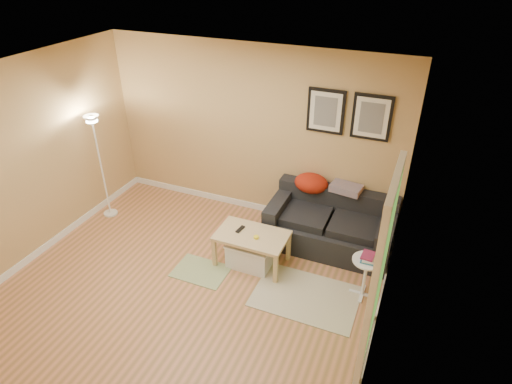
# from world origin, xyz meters

# --- Properties ---
(floor) EXTENTS (4.50, 4.50, 0.00)m
(floor) POSITION_xyz_m (0.00, 0.00, 0.00)
(floor) COLOR #C67D55
(floor) RESTS_ON ground
(ceiling) EXTENTS (4.50, 4.50, 0.00)m
(ceiling) POSITION_xyz_m (0.00, 0.00, 2.60)
(ceiling) COLOR white
(ceiling) RESTS_ON wall_back
(wall_back) EXTENTS (4.50, 0.00, 4.50)m
(wall_back) POSITION_xyz_m (0.00, 2.00, 1.30)
(wall_back) COLOR tan
(wall_back) RESTS_ON ground
(wall_front) EXTENTS (4.50, 0.00, 4.50)m
(wall_front) POSITION_xyz_m (0.00, -2.00, 1.30)
(wall_front) COLOR tan
(wall_front) RESTS_ON ground
(wall_left) EXTENTS (0.00, 4.00, 4.00)m
(wall_left) POSITION_xyz_m (-2.25, 0.00, 1.30)
(wall_left) COLOR tan
(wall_left) RESTS_ON ground
(wall_right) EXTENTS (0.00, 4.00, 4.00)m
(wall_right) POSITION_xyz_m (2.25, 0.00, 1.30)
(wall_right) COLOR tan
(wall_right) RESTS_ON ground
(baseboard_back) EXTENTS (4.50, 0.02, 0.10)m
(baseboard_back) POSITION_xyz_m (0.00, 1.99, 0.05)
(baseboard_back) COLOR white
(baseboard_back) RESTS_ON ground
(baseboard_left) EXTENTS (0.02, 4.00, 0.10)m
(baseboard_left) POSITION_xyz_m (-2.24, 0.00, 0.05)
(baseboard_left) COLOR white
(baseboard_left) RESTS_ON ground
(baseboard_right) EXTENTS (0.02, 4.00, 0.10)m
(baseboard_right) POSITION_xyz_m (2.24, 0.00, 0.05)
(baseboard_right) COLOR white
(baseboard_right) RESTS_ON ground
(sofa) EXTENTS (1.70, 0.90, 0.75)m
(sofa) POSITION_xyz_m (1.38, 1.53, 0.38)
(sofa) COLOR black
(sofa) RESTS_ON ground
(red_throw) EXTENTS (0.48, 0.36, 0.28)m
(red_throw) POSITION_xyz_m (1.00, 1.82, 0.77)
(red_throw) COLOR #A32E0F
(red_throw) RESTS_ON sofa
(plaid_throw) EXTENTS (0.45, 0.32, 0.10)m
(plaid_throw) POSITION_xyz_m (1.49, 1.85, 0.78)
(plaid_throw) COLOR #A67361
(plaid_throw) RESTS_ON sofa
(framed_print_left) EXTENTS (0.50, 0.04, 0.60)m
(framed_print_left) POSITION_xyz_m (1.08, 1.98, 1.80)
(framed_print_left) COLOR black
(framed_print_left) RESTS_ON wall_back
(framed_print_right) EXTENTS (0.50, 0.04, 0.60)m
(framed_print_right) POSITION_xyz_m (1.68, 1.98, 1.80)
(framed_print_right) COLOR black
(framed_print_right) RESTS_ON wall_back
(area_rug) EXTENTS (1.25, 0.85, 0.01)m
(area_rug) POSITION_xyz_m (1.40, 0.41, 0.01)
(area_rug) COLOR beige
(area_rug) RESTS_ON ground
(green_runner) EXTENTS (0.70, 0.50, 0.01)m
(green_runner) POSITION_xyz_m (-0.01, 0.32, 0.01)
(green_runner) COLOR #668C4C
(green_runner) RESTS_ON ground
(coffee_table) EXTENTS (1.03, 0.76, 0.46)m
(coffee_table) POSITION_xyz_m (0.53, 0.75, 0.23)
(coffee_table) COLOR tan
(coffee_table) RESTS_ON ground
(remote_control) EXTENTS (0.07, 0.17, 0.02)m
(remote_control) POSITION_xyz_m (0.35, 0.78, 0.47)
(remote_control) COLOR black
(remote_control) RESTS_ON coffee_table
(tape_roll) EXTENTS (0.07, 0.07, 0.03)m
(tape_roll) POSITION_xyz_m (0.62, 0.69, 0.48)
(tape_roll) COLOR yellow
(tape_roll) RESTS_ON coffee_table
(storage_bin) EXTENTS (0.58, 0.43, 0.36)m
(storage_bin) POSITION_xyz_m (0.53, 0.71, 0.18)
(storage_bin) COLOR white
(storage_bin) RESTS_ON ground
(side_table) EXTENTS (0.36, 0.36, 0.55)m
(side_table) POSITION_xyz_m (2.02, 0.71, 0.27)
(side_table) COLOR white
(side_table) RESTS_ON ground
(book_stack) EXTENTS (0.22, 0.25, 0.07)m
(book_stack) POSITION_xyz_m (2.02, 0.72, 0.58)
(book_stack) COLOR teal
(book_stack) RESTS_ON side_table
(floor_lamp) EXTENTS (0.21, 0.21, 1.65)m
(floor_lamp) POSITION_xyz_m (-2.00, 0.97, 0.78)
(floor_lamp) COLOR white
(floor_lamp) RESTS_ON ground
(doorway) EXTENTS (0.12, 1.01, 2.13)m
(doorway) POSITION_xyz_m (2.20, -0.15, 1.02)
(doorway) COLOR white
(doorway) RESTS_ON ground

